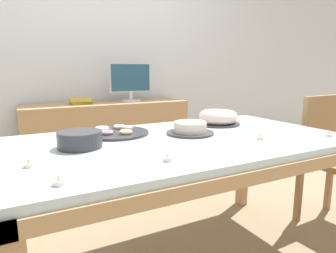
% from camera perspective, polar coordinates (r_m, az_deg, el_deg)
% --- Properties ---
extents(wall_back, '(8.00, 0.10, 2.60)m').
position_cam_1_polar(wall_back, '(3.23, -13.48, 13.55)').
color(wall_back, silver).
rests_on(wall_back, ground).
extents(dining_table, '(1.82, 1.03, 0.76)m').
position_cam_1_polar(dining_table, '(1.66, 2.94, -4.99)').
color(dining_table, silver).
rests_on(dining_table, ground).
extents(chair, '(0.44, 0.44, 0.94)m').
position_cam_1_polar(chair, '(2.50, 28.87, -4.59)').
color(chair, olive).
rests_on(chair, ground).
extents(sideboard, '(1.56, 0.44, 0.81)m').
position_cam_1_polar(sideboard, '(3.02, -11.31, -3.23)').
color(sideboard, tan).
rests_on(sideboard, ground).
extents(computer_monitor, '(0.42, 0.20, 0.38)m').
position_cam_1_polar(computer_monitor, '(3.01, -7.15, 8.34)').
color(computer_monitor, silver).
rests_on(computer_monitor, sideboard).
extents(book_stack, '(0.21, 0.20, 0.06)m').
position_cam_1_polar(book_stack, '(2.89, -16.29, 4.74)').
color(book_stack, '#B29933').
rests_on(book_stack, sideboard).
extents(cake_chocolate_round, '(0.28, 0.28, 0.07)m').
position_cam_1_polar(cake_chocolate_round, '(1.74, 4.25, -0.41)').
color(cake_chocolate_round, '#333338').
rests_on(cake_chocolate_round, dining_table).
extents(cake_golden_bundt, '(0.29, 0.29, 0.10)m').
position_cam_1_polar(cake_golden_bundt, '(2.07, 9.51, 1.67)').
color(cake_golden_bundt, '#333338').
rests_on(cake_golden_bundt, dining_table).
extents(pastry_platter, '(0.37, 0.37, 0.04)m').
position_cam_1_polar(pastry_platter, '(1.76, -9.84, -1.05)').
color(pastry_platter, '#333338').
rests_on(pastry_platter, dining_table).
extents(plate_stack, '(0.21, 0.21, 0.08)m').
position_cam_1_polar(plate_stack, '(1.49, -16.45, -2.39)').
color(plate_stack, '#333338').
rests_on(plate_stack, dining_table).
extents(tealight_centre, '(0.04, 0.04, 0.04)m').
position_cam_1_polar(tealight_centre, '(1.68, 17.18, -2.03)').
color(tealight_centre, silver).
rests_on(tealight_centre, dining_table).
extents(tealight_near_cakes, '(0.04, 0.04, 0.04)m').
position_cam_1_polar(tealight_near_cakes, '(1.27, -24.96, -6.61)').
color(tealight_near_cakes, silver).
rests_on(tealight_near_cakes, dining_table).
extents(tealight_left_edge, '(0.04, 0.04, 0.04)m').
position_cam_1_polar(tealight_left_edge, '(1.90, 28.34, -1.39)').
color(tealight_left_edge, silver).
rests_on(tealight_left_edge, dining_table).
extents(tealight_near_front, '(0.04, 0.04, 0.04)m').
position_cam_1_polar(tealight_near_front, '(1.23, -0.05, -6.15)').
color(tealight_near_front, silver).
rests_on(tealight_near_front, dining_table).
extents(tealight_right_edge, '(0.04, 0.04, 0.04)m').
position_cam_1_polar(tealight_right_edge, '(1.04, -20.10, -9.93)').
color(tealight_right_edge, silver).
rests_on(tealight_right_edge, dining_table).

